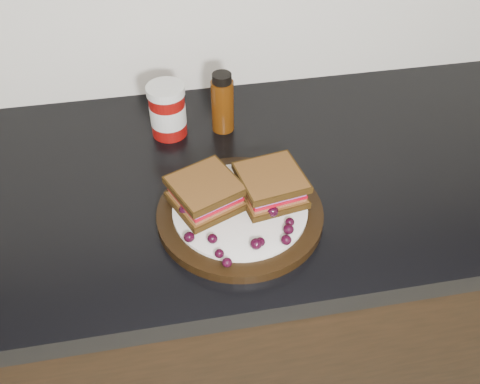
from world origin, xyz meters
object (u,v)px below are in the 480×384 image
object	(u,v)px
plate	(240,214)
condiment_jar	(168,111)
oil_bottle	(222,102)
sandwich_left	(205,193)

from	to	relation	value
plate	condiment_jar	world-z (taller)	condiment_jar
condiment_jar	oil_bottle	xyz separation A→B (m)	(0.11, -0.00, 0.01)
sandwich_left	condiment_jar	bearing A→B (deg)	76.76
condiment_jar	oil_bottle	bearing A→B (deg)	-1.71
oil_bottle	condiment_jar	bearing A→B (deg)	178.29
oil_bottle	sandwich_left	bearing A→B (deg)	-105.74
condiment_jar	sandwich_left	bearing A→B (deg)	-80.06
plate	oil_bottle	size ratio (longest dim) A/B	2.23
sandwich_left	condiment_jar	world-z (taller)	condiment_jar
sandwich_left	oil_bottle	distance (m)	0.25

